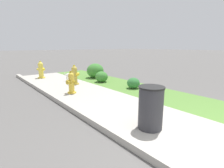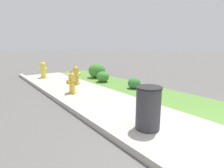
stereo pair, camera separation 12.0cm
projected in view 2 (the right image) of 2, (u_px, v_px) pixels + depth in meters
fire_hydrant_far_end at (76, 75)px, 6.85m from camera, size 0.40×0.38×0.77m
fire_hydrant_near_corner at (72, 83)px, 5.55m from camera, size 0.36×0.33×0.73m
fire_hydrant_mid_block at (43, 70)px, 8.20m from camera, size 0.38×0.38×0.80m
small_white_dog at (72, 75)px, 7.60m from camera, size 0.26×0.46×0.41m
trash_bin at (148, 108)px, 3.14m from camera, size 0.47×0.47×0.80m
shrub_bush_near_lamp at (134, 83)px, 6.21m from camera, size 0.46×0.46×0.39m
shrub_bush_mid_verge at (97, 71)px, 8.28m from camera, size 0.80×0.80×0.68m
shrub_bush_far_verge at (103, 77)px, 7.32m from camera, size 0.53×0.53×0.45m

